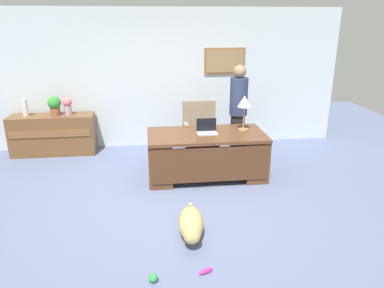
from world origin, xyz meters
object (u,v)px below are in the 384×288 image
at_px(armchair, 200,133).
at_px(person_standing, 238,111).
at_px(dog_toy_bone, 206,271).
at_px(laptop, 207,129).
at_px(vase_empty, 25,108).
at_px(desk_lamp, 244,104).
at_px(credenza, 53,135).
at_px(dog_toy_ball, 153,278).
at_px(desk, 206,154).
at_px(vase_with_flowers, 68,105).
at_px(dog_lying, 191,224).
at_px(potted_plant, 55,105).

relative_size(armchair, person_standing, 0.62).
xyz_separation_m(armchair, dog_toy_bone, (-0.41, -3.25, -0.45)).
xyz_separation_m(laptop, vase_empty, (-3.19, 1.40, 0.12)).
bearing_deg(person_standing, armchair, 176.93).
distance_m(armchair, desk_lamp, 1.19).
bearing_deg(vase_empty, credenza, -0.18).
relative_size(credenza, dog_toy_bone, 9.56).
xyz_separation_m(credenza, person_standing, (3.45, -0.63, 0.51)).
relative_size(armchair, vase_empty, 3.37).
bearing_deg(armchair, dog_toy_ball, -105.93).
bearing_deg(desk, vase_with_flowers, 148.81).
distance_m(dog_lying, dog_toy_bone, 0.71).
distance_m(credenza, dog_lying, 3.90).
relative_size(desk, credenza, 1.21).
bearing_deg(dog_toy_bone, vase_empty, 125.97).
distance_m(armchair, vase_empty, 3.28).
bearing_deg(armchair, dog_toy_bone, -97.19).
bearing_deg(desk_lamp, dog_lying, -120.81).
bearing_deg(credenza, dog_toy_bone, -58.61).
xyz_separation_m(desk, dog_toy_ball, (-0.93, -2.45, -0.36)).
relative_size(credenza, laptop, 4.86).
bearing_deg(dog_lying, credenza, 125.83).
bearing_deg(armchair, credenza, 167.89).
bearing_deg(armchair, dog_lying, -100.60).
distance_m(person_standing, vase_empty, 3.94).
bearing_deg(potted_plant, dog_toy_ball, -66.24).
relative_size(laptop, dog_toy_bone, 1.97).
height_order(desk, dog_lying, desk).
height_order(dog_lying, potted_plant, potted_plant).
relative_size(vase_empty, potted_plant, 0.88).
xyz_separation_m(credenza, laptop, (2.75, -1.40, 0.42)).
relative_size(vase_empty, dog_toy_bone, 1.94).
distance_m(desk_lamp, dog_toy_bone, 2.95).
height_order(armchair, dog_toy_bone, armchair).
xyz_separation_m(person_standing, dog_toy_bone, (-1.10, -3.22, -0.87)).
distance_m(credenza, armchair, 2.82).
distance_m(dog_lying, desk_lamp, 2.36).
bearing_deg(dog_toy_bone, dog_toy_ball, -173.10).
height_order(person_standing, dog_toy_ball, person_standing).
distance_m(dog_toy_ball, dog_toy_bone, 0.54).
height_order(credenza, dog_toy_ball, credenza).
relative_size(vase_empty, dog_toy_ball, 3.40).
xyz_separation_m(armchair, dog_toy_ball, (-0.95, -3.32, -0.43)).
height_order(dog_lying, vase_empty, vase_empty).
distance_m(vase_empty, dog_toy_bone, 4.84).
distance_m(desk, laptop, 0.40).
height_order(armchair, dog_lying, armchair).
xyz_separation_m(person_standing, desk_lamp, (-0.09, -0.71, 0.30)).
xyz_separation_m(vase_empty, dog_toy_ball, (2.25, -3.91, -0.87)).
distance_m(desk, person_standing, 1.20).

